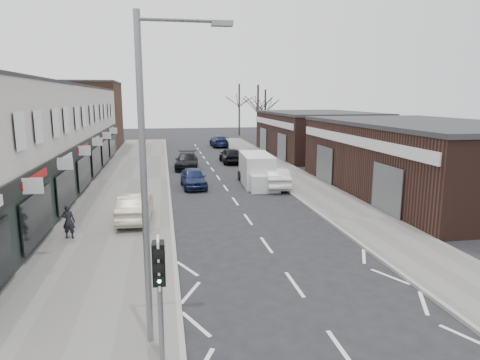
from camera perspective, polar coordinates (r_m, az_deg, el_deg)
name	(u,v)px	position (r m, az deg, el deg)	size (l,w,h in m)	color
ground	(315,313)	(13.30, 9.97, -17.07)	(160.00, 160.00, 0.00)	black
pavement_left	(131,180)	(33.64, -14.39, 0.03)	(5.50, 64.00, 0.12)	slate
pavement_right	(288,175)	(35.00, 6.46, 0.71)	(3.50, 64.00, 0.12)	slate
shop_terrace_left	(21,139)	(31.97, -27.20, 4.94)	(8.00, 41.00, 7.10)	beige
brick_block_far	(86,116)	(56.79, -19.86, 8.03)	(8.00, 10.00, 8.00)	#4A2F20
right_unit_near	(424,160)	(30.32, 23.35, 2.51)	(10.00, 18.00, 4.50)	#361E18
right_unit_far	(316,134)	(48.15, 10.15, 6.01)	(10.00, 16.00, 4.50)	#361E18
tree_far_a	(258,142)	(60.76, 2.37, 5.02)	(3.60, 3.60, 8.00)	#382D26
tree_far_b	(265,138)	(67.14, 3.34, 5.57)	(3.60, 3.60, 7.50)	#382D26
tree_far_c	(239,135)	(72.38, -0.10, 5.97)	(3.60, 3.60, 8.50)	#382D26
traffic_light	(159,274)	(9.73, -10.72, -12.18)	(0.28, 0.60, 3.10)	slate
street_lamp	(151,166)	(10.31, -11.82, 1.85)	(2.23, 0.22, 8.00)	slate
warning_sign	(146,174)	(23.34, -12.40, 0.77)	(0.12, 0.80, 2.70)	slate
white_van	(257,171)	(30.85, 2.27, 1.27)	(2.31, 5.82, 2.22)	silver
sedan_on_pavement	(135,207)	(22.12, -13.79, -3.47)	(1.51, 4.32, 1.42)	beige
pedestrian	(69,221)	(20.22, -21.89, -5.13)	(0.56, 0.37, 1.54)	black
parked_car_left_a	(193,178)	(30.14, -6.24, 0.28)	(1.61, 4.01, 1.37)	#152043
parked_car_left_b	(187,161)	(38.26, -7.13, 2.53)	(1.96, 4.81, 1.40)	black
parked_car_right_a	(275,178)	(29.86, 4.68, 0.29)	(1.54, 4.42, 1.46)	silver
parked_car_right_b	(231,155)	(41.39, -1.25, 3.33)	(1.78, 4.43, 1.51)	black
parked_car_right_c	(219,141)	(55.49, -2.82, 5.21)	(2.03, 4.99, 1.45)	#141D41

